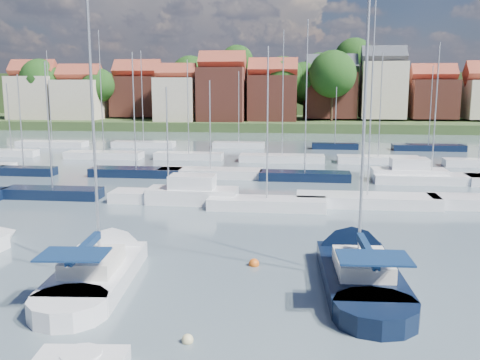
# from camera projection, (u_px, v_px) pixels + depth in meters

# --- Properties ---
(ground) EXTENTS (260.00, 260.00, 0.00)m
(ground) POSITION_uv_depth(u_px,v_px,m) (274.00, 166.00, 61.02)
(ground) COLOR #4B5D66
(ground) RESTS_ON ground
(sailboat_centre) EXTENTS (4.25, 12.42, 16.53)m
(sailboat_centre) POSITION_uv_depth(u_px,v_px,m) (106.00, 264.00, 26.72)
(sailboat_centre) COLOR silver
(sailboat_centre) RESTS_ON ground
(sailboat_navy) EXTENTS (4.02, 13.04, 17.78)m
(sailboat_navy) POSITION_uv_depth(u_px,v_px,m) (355.00, 265.00, 26.64)
(sailboat_navy) COLOR black
(sailboat_navy) RESTS_ON ground
(buoy_c) EXTENTS (0.53, 0.53, 0.53)m
(buoy_c) POSITION_uv_depth(u_px,v_px,m) (64.00, 309.00, 22.21)
(buoy_c) COLOR #D85914
(buoy_c) RESTS_ON ground
(buoy_d) EXTENTS (0.43, 0.43, 0.43)m
(buoy_d) POSITION_uv_depth(u_px,v_px,m) (188.00, 342.00, 19.36)
(buoy_d) COLOR beige
(buoy_d) RESTS_ON ground
(buoy_e) EXTENTS (0.55, 0.55, 0.55)m
(buoy_e) POSITION_uv_depth(u_px,v_px,m) (254.00, 266.00, 27.56)
(buoy_e) COLOR #D85914
(buoy_e) RESTS_ON ground
(buoy_f) EXTENTS (0.49, 0.49, 0.49)m
(buoy_f) POSITION_uv_depth(u_px,v_px,m) (405.00, 330.00, 20.34)
(buoy_f) COLOR beige
(buoy_f) RESTS_ON ground
(marina_field) EXTENTS (79.62, 41.41, 15.93)m
(marina_field) POSITION_uv_depth(u_px,v_px,m) (289.00, 169.00, 55.99)
(marina_field) COLOR silver
(marina_field) RESTS_ON ground
(far_shore_town) EXTENTS (212.46, 90.00, 22.27)m
(far_shore_town) POSITION_uv_depth(u_px,v_px,m) (300.00, 101.00, 150.55)
(far_shore_town) COLOR #324A25
(far_shore_town) RESTS_ON ground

